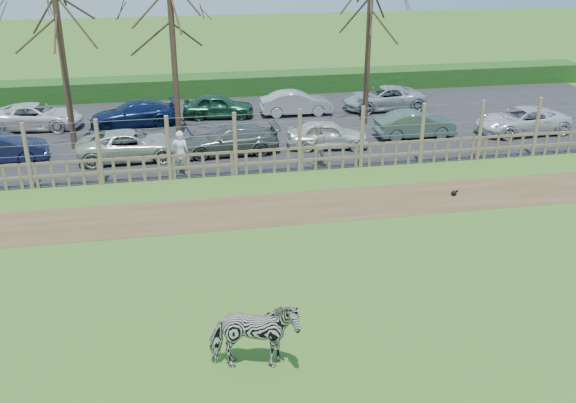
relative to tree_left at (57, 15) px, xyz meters
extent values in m
plane|color=olive|center=(6.50, -12.50, -5.62)|extent=(120.00, 120.00, 0.00)
cube|color=brown|center=(6.50, -8.00, -5.61)|extent=(34.00, 2.80, 0.01)
cube|color=#232326|center=(6.50, 2.00, -5.60)|extent=(44.00, 13.00, 0.04)
cube|color=#1E4716|center=(6.50, 9.00, -5.07)|extent=(46.00, 2.00, 1.10)
cube|color=brown|center=(6.50, -4.50, -5.17)|extent=(30.00, 0.06, 0.10)
cube|color=brown|center=(6.50, -4.50, -4.67)|extent=(30.00, 0.06, 0.10)
cylinder|color=brown|center=(-1.00, -4.50, -4.37)|extent=(0.16, 0.16, 2.50)
cylinder|color=brown|center=(1.50, -4.50, -4.37)|extent=(0.16, 0.16, 2.50)
cylinder|color=brown|center=(4.00, -4.50, -4.37)|extent=(0.16, 0.16, 2.50)
cylinder|color=brown|center=(6.50, -4.50, -4.37)|extent=(0.16, 0.16, 2.50)
cylinder|color=brown|center=(9.00, -4.50, -4.37)|extent=(0.16, 0.16, 2.50)
cylinder|color=brown|center=(11.50, -4.50, -4.37)|extent=(0.16, 0.16, 2.50)
cylinder|color=brown|center=(14.00, -4.50, -4.37)|extent=(0.16, 0.16, 2.50)
cylinder|color=brown|center=(16.50, -4.50, -4.37)|extent=(0.16, 0.16, 2.50)
cylinder|color=brown|center=(19.00, -4.50, -4.37)|extent=(0.16, 0.16, 2.50)
cylinder|color=gray|center=(6.50, -4.50, -4.37)|extent=(30.00, 0.02, 0.02)
cylinder|color=gray|center=(6.50, -4.50, -3.97)|extent=(30.00, 0.02, 0.02)
cylinder|color=gray|center=(6.50, -4.50, -3.57)|extent=(30.00, 0.02, 0.02)
cylinder|color=gray|center=(6.50, -4.50, -3.22)|extent=(30.00, 0.02, 0.02)
cylinder|color=#3D2B1E|center=(0.00, 0.00, -1.87)|extent=(0.26, 0.26, 7.50)
cylinder|color=#3D2B1E|center=(4.50, 1.00, -2.37)|extent=(0.26, 0.26, 6.50)
cylinder|color=#3D2B1E|center=(13.50, 1.50, -2.12)|extent=(0.26, 0.26, 7.00)
imported|color=gray|center=(5.56, -16.40, -4.80)|extent=(2.03, 1.13, 1.63)
imported|color=silver|center=(4.45, -4.02, -4.71)|extent=(0.72, 0.58, 1.72)
imported|color=beige|center=(9.83, -3.97, -4.71)|extent=(0.91, 0.74, 1.72)
sphere|color=black|center=(13.90, -8.01, -5.52)|extent=(0.19, 0.19, 0.19)
sphere|color=black|center=(14.01, -8.01, -5.46)|extent=(0.09, 0.09, 0.09)
imported|color=#161B3E|center=(-2.70, -1.35, -4.98)|extent=(3.72, 1.52, 1.20)
imported|color=beige|center=(2.49, -1.89, -4.98)|extent=(4.36, 2.07, 1.20)
imported|color=#5D605C|center=(6.54, -1.90, -4.98)|extent=(4.19, 1.82, 1.20)
imported|color=silver|center=(10.78, -1.89, -4.98)|extent=(3.67, 1.85, 1.20)
imported|color=#4F6459|center=(15.05, -1.16, -4.98)|extent=(3.66, 1.34, 1.20)
imported|color=white|center=(20.15, -1.46, -4.98)|extent=(4.43, 2.24, 1.20)
imported|color=silver|center=(-2.11, 3.47, -4.98)|extent=(4.54, 2.55, 1.20)
imported|color=#12224D|center=(2.46, 3.12, -4.98)|extent=(4.28, 2.09, 1.20)
imported|color=#1D4C31|center=(6.56, 3.87, -4.98)|extent=(3.66, 1.81, 1.20)
imported|color=#B8B9BB|center=(10.52, 3.70, -4.98)|extent=(3.66, 1.32, 1.20)
imported|color=#B3B6BC|center=(15.26, 3.89, -4.98)|extent=(4.37, 2.10, 1.20)
camera|label=1|loc=(4.15, -27.71, 3.08)|focal=40.00mm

